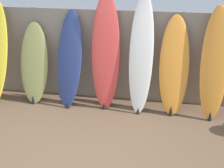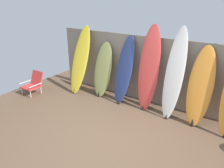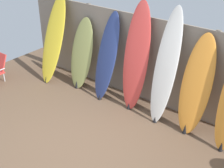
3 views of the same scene
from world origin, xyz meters
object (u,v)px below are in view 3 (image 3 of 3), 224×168
Objects in this scene: surfboard_navy_2 at (107,57)px; surfboard_white_4 at (166,68)px; surfboard_olive_1 at (82,54)px; surfboard_yellow_0 at (53,40)px; surfboard_red_3 at (136,58)px; surfboard_orange_5 at (196,86)px.

surfboard_navy_2 is 0.85× the size of surfboard_white_4.
surfboard_navy_2 reaches higher than surfboard_olive_1.
surfboard_olive_1 is at bearing 9.02° from surfboard_yellow_0.
surfboard_olive_1 is at bearing 179.35° from surfboard_white_4.
surfboard_navy_2 is at bearing -1.89° from surfboard_olive_1.
surfboard_white_4 is (0.66, -0.03, -0.00)m from surfboard_red_3.
surfboard_red_3 is (1.43, 0.01, 0.30)m from surfboard_olive_1.
surfboard_orange_5 is (0.60, 0.03, -0.18)m from surfboard_white_4.
surfboard_red_3 is 1.00× the size of surfboard_white_4.
surfboard_orange_5 is at bearing 0.79° from surfboard_navy_2.
surfboard_yellow_0 reaches higher than surfboard_olive_1.
surfboard_olive_1 is at bearing -179.75° from surfboard_red_3.
surfboard_white_4 is at bearing 1.92° from surfboard_yellow_0.
surfboard_navy_2 is 1.37m from surfboard_white_4.
surfboard_navy_2 is 1.96m from surfboard_orange_5.
surfboard_red_3 is at bearing 3.28° from surfboard_yellow_0.
surfboard_red_3 is at bearing 179.85° from surfboard_orange_5.
surfboard_orange_5 is (1.96, 0.03, -0.02)m from surfboard_navy_2.
surfboard_navy_2 is (0.74, -0.02, 0.14)m from surfboard_olive_1.
surfboard_navy_2 reaches higher than surfboard_orange_5.
surfboard_orange_5 reaches higher than surfboard_olive_1.
surfboard_olive_1 is at bearing 178.11° from surfboard_navy_2.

